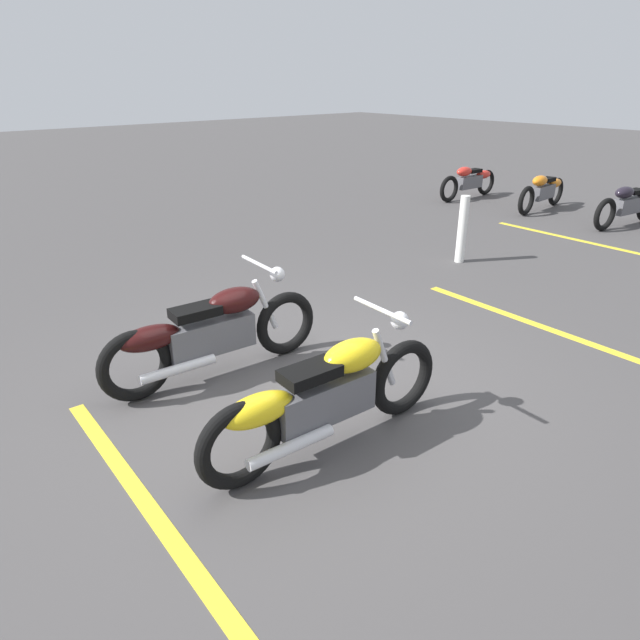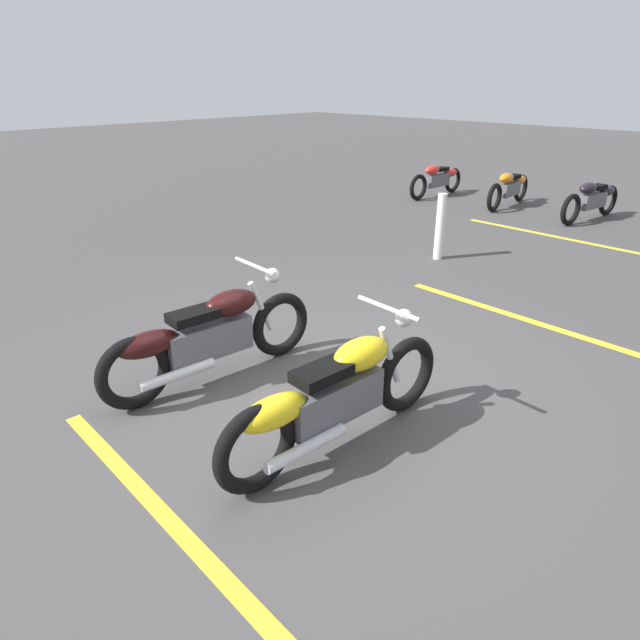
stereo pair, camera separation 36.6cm
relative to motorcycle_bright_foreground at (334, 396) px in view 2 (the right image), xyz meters
The scene contains 10 objects.
ground_plane 1.00m from the motorcycle_bright_foreground, 60.03° to the left, with size 60.00×60.00×0.00m, color #474444.
motorcycle_bright_foreground is the anchor object (origin of this frame).
motorcycle_dark_foreground 1.55m from the motorcycle_bright_foreground, 92.47° to the left, with size 2.23×0.62×1.04m.
motorcycle_row_center 9.18m from the motorcycle_bright_foreground, ahead, with size 2.03×0.40×0.77m.
motorcycle_row_right 9.67m from the motorcycle_bright_foreground, 20.05° to the left, with size 1.99×0.33×0.75m.
motorcycle_row_far_right 10.28m from the motorcycle_bright_foreground, 29.64° to the left, with size 1.97×0.26×0.74m.
bollard_post 5.20m from the motorcycle_bright_foreground, 25.17° to the left, with size 0.14×0.14×1.02m, color white.
parking_stripe_near 1.43m from the motorcycle_bright_foreground, 169.22° to the left, with size 3.20×0.12×0.01m, color yellow.
parking_stripe_mid 3.44m from the motorcycle_bright_foreground, ahead, with size 3.20×0.12×0.01m, color yellow.
parking_stripe_far 7.50m from the motorcycle_bright_foreground, 12.37° to the left, with size 3.20×0.12×0.01m, color yellow.
Camera 2 is at (-3.07, -3.23, 2.66)m, focal length 31.36 mm.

